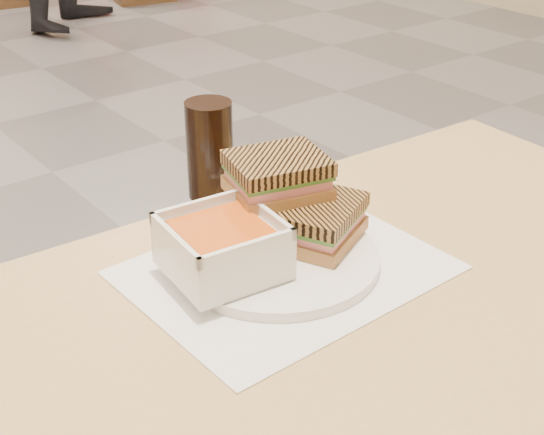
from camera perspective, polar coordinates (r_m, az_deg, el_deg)
main_table at (r=0.97m, az=4.89°, el=-13.11°), size 1.23×0.76×0.75m
tray_liner at (r=0.98m, az=1.02°, el=-3.85°), size 0.38×0.30×0.00m
plate at (r=0.99m, az=0.37°, el=-2.99°), size 0.26×0.26×0.01m
soup_bowl at (r=0.94m, az=-3.65°, el=-2.27°), size 0.14×0.14×0.07m
panini_lower at (r=1.01m, az=3.31°, el=-0.25°), size 0.15×0.14×0.05m
panini_upper at (r=1.01m, az=0.41°, el=3.06°), size 0.14×0.13×0.05m
cola_glass at (r=1.14m, az=-4.56°, el=4.93°), size 0.07×0.07×0.15m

